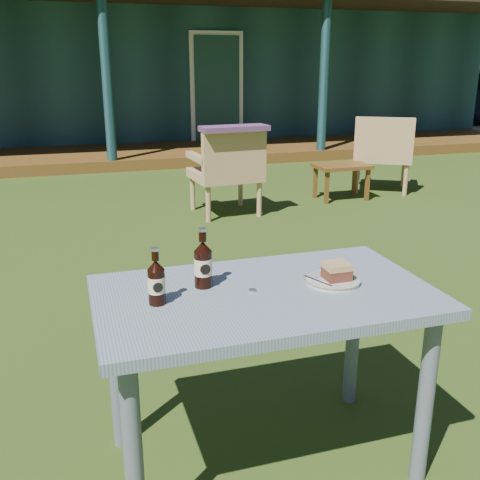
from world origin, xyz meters
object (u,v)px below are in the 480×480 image
object	(u,v)px
cake_slice	(337,271)
cola_bottle_near	(203,264)
armchair_right	(383,150)
plate	(333,280)
side_table	(342,170)
cafe_table	(265,317)
cola_bottle_far	(156,282)
armchair_left	(228,168)

from	to	relation	value
cake_slice	cola_bottle_near	world-z (taller)	cola_bottle_near
cake_slice	armchair_right	distance (m)	4.91
cake_slice	plate	bearing A→B (deg)	163.71
armchair_right	side_table	bearing A→B (deg)	-160.73
plate	cola_bottle_near	size ratio (longest dim) A/B	0.93
cafe_table	cake_slice	distance (m)	0.32
cake_slice	armchair_right	bearing A→B (deg)	56.85
cola_bottle_near	cola_bottle_far	world-z (taller)	cola_bottle_near
armchair_left	cafe_table	bearing A→B (deg)	-104.11
cafe_table	side_table	bearing A→B (deg)	59.16
cafe_table	cake_slice	xyz separation A→B (m)	(0.28, 0.00, 0.15)
cafe_table	side_table	distance (m)	4.53
plate	side_table	xyz separation A→B (m)	(2.05, 3.88, -0.39)
armchair_right	cola_bottle_near	bearing A→B (deg)	-128.31
cake_slice	cola_bottle_near	xyz separation A→B (m)	(-0.48, 0.11, 0.04)
cafe_table	armchair_left	distance (m)	3.72
cafe_table	cola_bottle_near	world-z (taller)	cola_bottle_near
cola_bottle_near	cake_slice	bearing A→B (deg)	-12.52
armchair_left	armchair_right	bearing A→B (deg)	13.86
cafe_table	armchair_right	xyz separation A→B (m)	(2.96, 4.11, -0.12)
cafe_table	cola_bottle_far	size ratio (longest dim) A/B	6.05
cola_bottle_near	side_table	xyz separation A→B (m)	(2.52, 3.78, -0.47)
cake_slice	armchair_left	distance (m)	3.67
cafe_table	armchair_left	xyz separation A→B (m)	(0.91, 3.60, -0.13)
cake_slice	side_table	bearing A→B (deg)	62.30
cola_bottle_near	armchair_right	distance (m)	5.11
plate	armchair_right	bearing A→B (deg)	56.70
side_table	armchair_right	bearing A→B (deg)	19.27
plate	armchair_left	distance (m)	3.66
cola_bottle_near	cola_bottle_far	size ratio (longest dim) A/B	1.11
cake_slice	side_table	distance (m)	4.41
armchair_left	armchair_right	size ratio (longest dim) A/B	0.97
cola_bottle_near	armchair_right	size ratio (longest dim) A/B	0.25
plate	armchair_left	bearing A→B (deg)	79.94
cake_slice	side_table	size ratio (longest dim) A/B	0.15
cake_slice	armchair_right	world-z (taller)	armchair_right
cola_bottle_far	cafe_table	bearing A→B (deg)	-1.05
armchair_right	armchair_left	bearing A→B (deg)	-166.14
cola_bottle_near	cola_bottle_far	bearing A→B (deg)	-151.47
side_table	cola_bottle_far	bearing A→B (deg)	-124.87
cafe_table	cola_bottle_near	bearing A→B (deg)	151.61
cola_bottle_near	armchair_right	xyz separation A→B (m)	(3.16, 4.00, -0.30)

